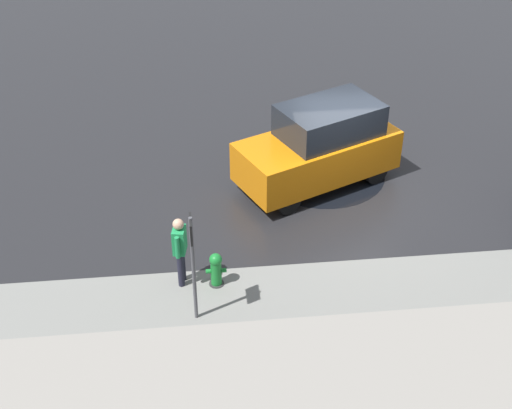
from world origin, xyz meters
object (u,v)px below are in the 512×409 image
object	(u,v)px
fire_hydrant	(216,270)
moving_hatchback	(320,146)
pedestrian	(180,247)
sign_post	(193,255)

from	to	relation	value
fire_hydrant	moving_hatchback	bearing A→B (deg)	-127.25
moving_hatchback	pedestrian	size ratio (longest dim) A/B	2.63
pedestrian	moving_hatchback	bearing A→B (deg)	-134.57
moving_hatchback	fire_hydrant	size ratio (longest dim) A/B	5.30
pedestrian	sign_post	world-z (taller)	sign_post
fire_hydrant	sign_post	world-z (taller)	sign_post
fire_hydrant	pedestrian	bearing A→B (deg)	-10.32
pedestrian	sign_post	distance (m)	1.25
moving_hatchback	sign_post	xyz separation A→B (m)	(3.20, 4.55, 0.55)
fire_hydrant	sign_post	distance (m)	1.56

